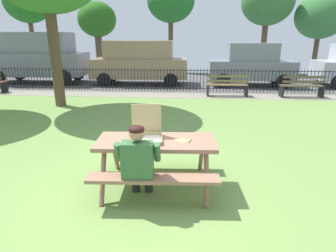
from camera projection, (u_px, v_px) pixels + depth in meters
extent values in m
cube|color=#72974A|center=(158.00, 142.00, 6.40)|extent=(28.00, 12.31, 0.02)
cube|color=gray|center=(173.00, 95.00, 11.59)|extent=(28.00, 1.40, 0.01)
cube|color=#515154|center=(177.00, 80.00, 15.40)|extent=(28.00, 6.62, 0.01)
cube|color=#946A52|center=(156.00, 142.00, 4.31)|extent=(1.84, 0.85, 0.06)
cube|color=#946A52|center=(153.00, 178.00, 3.83)|extent=(1.81, 0.37, 0.05)
cube|color=#946A52|center=(159.00, 146.00, 4.98)|extent=(1.81, 0.37, 0.05)
cylinder|color=#946A52|center=(103.00, 177.00, 4.05)|extent=(0.09, 0.44, 0.74)
cylinder|color=#946A52|center=(115.00, 154.00, 4.84)|extent=(0.09, 0.44, 0.74)
cylinder|color=#946A52|center=(206.00, 178.00, 4.02)|extent=(0.09, 0.44, 0.74)
cylinder|color=#946A52|center=(201.00, 155.00, 4.80)|extent=(0.09, 0.44, 0.74)
cube|color=tan|center=(147.00, 140.00, 4.28)|extent=(0.52, 0.52, 0.01)
cube|color=silver|center=(147.00, 140.00, 4.28)|extent=(0.48, 0.48, 0.00)
cube|color=tan|center=(146.00, 144.00, 4.06)|extent=(0.46, 0.07, 0.04)
cube|color=tan|center=(147.00, 134.00, 4.48)|extent=(0.46, 0.07, 0.04)
cube|color=tan|center=(132.00, 139.00, 4.26)|extent=(0.07, 0.46, 0.04)
cube|color=tan|center=(162.00, 138.00, 4.28)|extent=(0.07, 0.46, 0.04)
cube|color=tan|center=(146.00, 118.00, 4.42)|extent=(0.46, 0.12, 0.46)
pyramid|color=#EDC965|center=(183.00, 140.00, 4.29)|extent=(0.22, 0.17, 0.01)
cube|color=tan|center=(189.00, 140.00, 4.26)|extent=(0.06, 0.15, 0.02)
cylinder|color=black|center=(136.00, 178.00, 4.31)|extent=(0.12, 0.12, 0.44)
cylinder|color=black|center=(133.00, 169.00, 4.03)|extent=(0.17, 0.43, 0.15)
cylinder|color=black|center=(149.00, 178.00, 4.30)|extent=(0.12, 0.12, 0.44)
cylinder|color=black|center=(147.00, 169.00, 4.03)|extent=(0.17, 0.43, 0.15)
cube|color=#386638|center=(137.00, 161.00, 3.76)|extent=(0.43, 0.24, 0.52)
cylinder|color=#386638|center=(118.00, 152.00, 3.78)|extent=(0.10, 0.21, 0.31)
cylinder|color=#386638|center=(157.00, 152.00, 3.77)|extent=(0.10, 0.21, 0.31)
sphere|color=tan|center=(137.00, 133.00, 3.66)|extent=(0.21, 0.21, 0.21)
ellipsoid|color=black|center=(136.00, 130.00, 3.64)|extent=(0.21, 0.20, 0.12)
cylinder|color=black|center=(174.00, 70.00, 11.98)|extent=(21.80, 0.03, 0.03)
cylinder|color=black|center=(174.00, 88.00, 12.21)|extent=(21.80, 0.03, 0.03)
cylinder|color=black|center=(1.00, 78.00, 12.67)|extent=(0.02, 0.02, 0.98)
cylinder|color=black|center=(4.00, 78.00, 12.66)|extent=(0.02, 0.02, 0.98)
cylinder|color=black|center=(7.00, 78.00, 12.65)|extent=(0.02, 0.02, 0.98)
cylinder|color=black|center=(10.00, 78.00, 12.64)|extent=(0.02, 0.02, 0.98)
cylinder|color=black|center=(13.00, 78.00, 12.63)|extent=(0.02, 0.02, 0.98)
cylinder|color=black|center=(16.00, 78.00, 12.62)|extent=(0.02, 0.02, 0.98)
cylinder|color=black|center=(19.00, 78.00, 12.61)|extent=(0.02, 0.02, 0.98)
cylinder|color=black|center=(22.00, 78.00, 12.60)|extent=(0.02, 0.02, 0.98)
cylinder|color=black|center=(25.00, 78.00, 12.59)|extent=(0.02, 0.02, 0.98)
cylinder|color=black|center=(28.00, 78.00, 12.58)|extent=(0.02, 0.02, 0.98)
cylinder|color=black|center=(31.00, 78.00, 12.57)|extent=(0.02, 0.02, 0.98)
cylinder|color=black|center=(34.00, 78.00, 12.56)|extent=(0.02, 0.02, 0.98)
cylinder|color=black|center=(37.00, 79.00, 12.55)|extent=(0.02, 0.02, 0.98)
cylinder|color=black|center=(40.00, 79.00, 12.54)|extent=(0.02, 0.02, 0.98)
cylinder|color=black|center=(43.00, 79.00, 12.53)|extent=(0.02, 0.02, 0.98)
cylinder|color=black|center=(47.00, 79.00, 12.52)|extent=(0.02, 0.02, 0.98)
cylinder|color=black|center=(50.00, 79.00, 12.51)|extent=(0.02, 0.02, 0.98)
cylinder|color=black|center=(53.00, 79.00, 12.50)|extent=(0.02, 0.02, 0.98)
cylinder|color=black|center=(56.00, 79.00, 12.49)|extent=(0.02, 0.02, 0.98)
cylinder|color=black|center=(59.00, 79.00, 12.48)|extent=(0.02, 0.02, 0.98)
cylinder|color=black|center=(62.00, 79.00, 12.47)|extent=(0.02, 0.02, 0.98)
cylinder|color=black|center=(65.00, 79.00, 12.46)|extent=(0.02, 0.02, 0.98)
cylinder|color=black|center=(68.00, 79.00, 12.44)|extent=(0.02, 0.02, 0.98)
cylinder|color=black|center=(71.00, 79.00, 12.43)|extent=(0.02, 0.02, 0.98)
cylinder|color=black|center=(74.00, 79.00, 12.42)|extent=(0.02, 0.02, 0.98)
cylinder|color=black|center=(78.00, 79.00, 12.41)|extent=(0.02, 0.02, 0.98)
cylinder|color=black|center=(81.00, 79.00, 12.40)|extent=(0.02, 0.02, 0.98)
cylinder|color=black|center=(84.00, 79.00, 12.39)|extent=(0.02, 0.02, 0.98)
cylinder|color=black|center=(87.00, 79.00, 12.38)|extent=(0.02, 0.02, 0.98)
cylinder|color=black|center=(90.00, 79.00, 12.37)|extent=(0.02, 0.02, 0.98)
cylinder|color=black|center=(93.00, 79.00, 12.36)|extent=(0.02, 0.02, 0.98)
cylinder|color=black|center=(96.00, 79.00, 12.35)|extent=(0.02, 0.02, 0.98)
cylinder|color=black|center=(100.00, 79.00, 12.34)|extent=(0.02, 0.02, 0.98)
cylinder|color=black|center=(103.00, 79.00, 12.33)|extent=(0.02, 0.02, 0.98)
cylinder|color=black|center=(106.00, 79.00, 12.32)|extent=(0.02, 0.02, 0.98)
cylinder|color=black|center=(109.00, 79.00, 12.31)|extent=(0.02, 0.02, 0.98)
cylinder|color=black|center=(112.00, 79.00, 12.30)|extent=(0.02, 0.02, 0.98)
cylinder|color=black|center=(115.00, 79.00, 12.29)|extent=(0.02, 0.02, 0.98)
cylinder|color=black|center=(119.00, 79.00, 12.28)|extent=(0.02, 0.02, 0.98)
cylinder|color=black|center=(122.00, 79.00, 12.27)|extent=(0.02, 0.02, 0.98)
cylinder|color=black|center=(125.00, 80.00, 12.26)|extent=(0.02, 0.02, 0.98)
cylinder|color=black|center=(128.00, 80.00, 12.25)|extent=(0.02, 0.02, 0.98)
cylinder|color=black|center=(131.00, 80.00, 12.24)|extent=(0.02, 0.02, 0.98)
cylinder|color=black|center=(135.00, 80.00, 12.23)|extent=(0.02, 0.02, 0.98)
cylinder|color=black|center=(138.00, 80.00, 12.22)|extent=(0.02, 0.02, 0.98)
cylinder|color=black|center=(141.00, 80.00, 12.21)|extent=(0.02, 0.02, 0.98)
cylinder|color=black|center=(144.00, 80.00, 12.20)|extent=(0.02, 0.02, 0.98)
cylinder|color=black|center=(148.00, 80.00, 12.19)|extent=(0.02, 0.02, 0.98)
cylinder|color=black|center=(151.00, 80.00, 12.18)|extent=(0.02, 0.02, 0.98)
cylinder|color=black|center=(154.00, 80.00, 12.17)|extent=(0.02, 0.02, 0.98)
cylinder|color=black|center=(157.00, 80.00, 12.16)|extent=(0.02, 0.02, 0.98)
cylinder|color=black|center=(161.00, 80.00, 12.14)|extent=(0.02, 0.02, 0.98)
cylinder|color=black|center=(164.00, 80.00, 12.13)|extent=(0.02, 0.02, 0.98)
cylinder|color=black|center=(167.00, 80.00, 12.12)|extent=(0.02, 0.02, 0.98)
cylinder|color=black|center=(170.00, 80.00, 12.11)|extent=(0.02, 0.02, 0.98)
cylinder|color=black|center=(174.00, 80.00, 12.10)|extent=(0.02, 0.02, 0.98)
cylinder|color=black|center=(177.00, 80.00, 12.09)|extent=(0.02, 0.02, 0.98)
cylinder|color=black|center=(180.00, 80.00, 12.08)|extent=(0.02, 0.02, 0.98)
cylinder|color=black|center=(184.00, 80.00, 12.07)|extent=(0.02, 0.02, 0.98)
cylinder|color=black|center=(187.00, 80.00, 12.06)|extent=(0.02, 0.02, 0.98)
cylinder|color=black|center=(190.00, 80.00, 12.05)|extent=(0.02, 0.02, 0.98)
cylinder|color=black|center=(194.00, 80.00, 12.04)|extent=(0.02, 0.02, 0.98)
cylinder|color=black|center=(197.00, 80.00, 12.03)|extent=(0.02, 0.02, 0.98)
cylinder|color=black|center=(200.00, 80.00, 12.02)|extent=(0.02, 0.02, 0.98)
cylinder|color=black|center=(204.00, 80.00, 12.01)|extent=(0.02, 0.02, 0.98)
cylinder|color=black|center=(207.00, 80.00, 12.00)|extent=(0.02, 0.02, 0.98)
cylinder|color=black|center=(210.00, 80.00, 11.99)|extent=(0.02, 0.02, 0.98)
cylinder|color=black|center=(214.00, 81.00, 11.98)|extent=(0.02, 0.02, 0.98)
cylinder|color=black|center=(217.00, 81.00, 11.97)|extent=(0.02, 0.02, 0.98)
cylinder|color=black|center=(220.00, 81.00, 11.96)|extent=(0.02, 0.02, 0.98)
cylinder|color=black|center=(224.00, 81.00, 11.95)|extent=(0.02, 0.02, 0.98)
cylinder|color=black|center=(227.00, 81.00, 11.94)|extent=(0.02, 0.02, 0.98)
cylinder|color=black|center=(231.00, 81.00, 11.93)|extent=(0.02, 0.02, 0.98)
cylinder|color=black|center=(234.00, 81.00, 11.92)|extent=(0.02, 0.02, 0.98)
cylinder|color=black|center=(237.00, 81.00, 11.91)|extent=(0.02, 0.02, 0.98)
cylinder|color=black|center=(241.00, 81.00, 11.90)|extent=(0.02, 0.02, 0.98)
cylinder|color=black|center=(244.00, 81.00, 11.89)|extent=(0.02, 0.02, 0.98)
cylinder|color=black|center=(248.00, 81.00, 11.88)|extent=(0.02, 0.02, 0.98)
cylinder|color=black|center=(251.00, 81.00, 11.87)|extent=(0.02, 0.02, 0.98)
cylinder|color=black|center=(254.00, 81.00, 11.86)|extent=(0.02, 0.02, 0.98)
cylinder|color=black|center=(258.00, 81.00, 11.85)|extent=(0.02, 0.02, 0.98)
cylinder|color=black|center=(261.00, 81.00, 11.83)|extent=(0.02, 0.02, 0.98)
cylinder|color=black|center=(265.00, 81.00, 11.82)|extent=(0.02, 0.02, 0.98)
cylinder|color=black|center=(268.00, 81.00, 11.81)|extent=(0.02, 0.02, 0.98)
cylinder|color=black|center=(272.00, 81.00, 11.80)|extent=(0.02, 0.02, 0.98)
cylinder|color=black|center=(275.00, 81.00, 11.79)|extent=(0.02, 0.02, 0.98)
cylinder|color=black|center=(278.00, 81.00, 11.78)|extent=(0.02, 0.02, 0.98)
cylinder|color=black|center=(282.00, 81.00, 11.77)|extent=(0.02, 0.02, 0.98)
cylinder|color=black|center=(285.00, 81.00, 11.76)|extent=(0.02, 0.02, 0.98)
cylinder|color=black|center=(289.00, 81.00, 11.75)|extent=(0.02, 0.02, 0.98)
cylinder|color=black|center=(292.00, 81.00, 11.74)|extent=(0.02, 0.02, 0.98)
cylinder|color=black|center=(296.00, 81.00, 11.73)|extent=(0.02, 0.02, 0.98)
cylinder|color=black|center=(299.00, 81.00, 11.72)|extent=(0.02, 0.02, 0.98)
cylinder|color=black|center=(303.00, 82.00, 11.71)|extent=(0.02, 0.02, 0.98)
cylinder|color=black|center=(306.00, 82.00, 11.70)|extent=(0.02, 0.02, 0.98)
cylinder|color=black|center=(310.00, 82.00, 11.69)|extent=(0.02, 0.02, 0.98)
cylinder|color=black|center=(314.00, 82.00, 11.68)|extent=(0.02, 0.02, 0.98)
cylinder|color=black|center=(317.00, 82.00, 11.67)|extent=(0.02, 0.02, 0.98)
cylinder|color=black|center=(321.00, 82.00, 11.66)|extent=(0.02, 0.02, 0.98)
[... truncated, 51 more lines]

